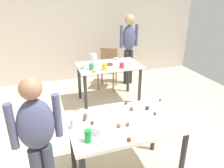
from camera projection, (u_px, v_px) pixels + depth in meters
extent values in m
plane|color=beige|center=(116.00, 165.00, 2.74)|extent=(6.40, 6.40, 0.00)
cube|color=#BCB2A3|center=(70.00, 25.00, 5.04)|extent=(6.40, 0.10, 2.60)
cube|color=white|center=(126.00, 122.00, 2.31)|extent=(1.19, 0.75, 0.04)
cylinder|color=#2D2D33|center=(183.00, 159.00, 2.33)|extent=(0.06, 0.06, 0.71)
cylinder|color=#2D2D33|center=(73.00, 144.00, 2.57)|extent=(0.06, 0.06, 0.71)
cylinder|color=#2D2D33|center=(154.00, 127.00, 2.88)|extent=(0.06, 0.06, 0.71)
cube|color=silver|center=(109.00, 66.00, 4.10)|extent=(1.17, 0.70, 0.04)
cylinder|color=#2D2D33|center=(86.00, 94.00, 3.84)|extent=(0.06, 0.06, 0.71)
cylinder|color=#2D2D33|center=(140.00, 86.00, 4.15)|extent=(0.06, 0.06, 0.71)
cylinder|color=#2D2D33|center=(79.00, 82.00, 4.35)|extent=(0.06, 0.06, 0.71)
cylinder|color=#2D2D33|center=(128.00, 76.00, 4.65)|extent=(0.06, 0.06, 0.71)
cube|color=olive|center=(107.00, 69.00, 4.82)|extent=(0.55, 0.55, 0.04)
cube|color=olive|center=(109.00, 57.00, 4.89)|extent=(0.35, 0.23, 0.42)
cylinder|color=olive|center=(113.00, 82.00, 4.72)|extent=(0.04, 0.04, 0.41)
cylinder|color=olive|center=(98.00, 81.00, 4.78)|extent=(0.04, 0.04, 0.41)
cylinder|color=olive|center=(116.00, 77.00, 5.03)|extent=(0.04, 0.04, 0.41)
cylinder|color=olive|center=(102.00, 76.00, 5.09)|extent=(0.04, 0.04, 0.41)
ellipsoid|color=#4C5175|center=(36.00, 125.00, 1.88)|extent=(0.35, 0.25, 0.49)
sphere|color=#997051|center=(30.00, 89.00, 1.75)|extent=(0.19, 0.19, 0.19)
cylinder|color=#4C5175|center=(11.00, 127.00, 1.79)|extent=(0.08, 0.08, 0.42)
cylinder|color=#4C5175|center=(57.00, 116.00, 1.95)|extent=(0.08, 0.08, 0.42)
cylinder|color=#28282D|center=(130.00, 67.00, 5.09)|extent=(0.11, 0.11, 0.79)
cylinder|color=#28282D|center=(126.00, 68.00, 5.05)|extent=(0.11, 0.11, 0.79)
ellipsoid|color=#4C5175|center=(129.00, 38.00, 4.81)|extent=(0.34, 0.24, 0.56)
sphere|color=tan|center=(130.00, 20.00, 4.66)|extent=(0.22, 0.22, 0.22)
cylinder|color=#4C5175|center=(137.00, 35.00, 4.87)|extent=(0.08, 0.08, 0.48)
cylinder|color=#4C5175|center=(121.00, 37.00, 4.72)|extent=(0.08, 0.08, 0.48)
cylinder|color=white|center=(103.00, 129.00, 2.09)|extent=(0.18, 0.18, 0.08)
cylinder|color=#198438|center=(88.00, 136.00, 1.95)|extent=(0.07, 0.07, 0.12)
cube|color=silver|center=(147.00, 130.00, 2.14)|extent=(0.17, 0.02, 0.01)
cylinder|color=white|center=(73.00, 124.00, 2.15)|extent=(0.07, 0.07, 0.11)
sphere|color=brown|center=(92.00, 123.00, 2.23)|extent=(0.04, 0.04, 0.04)
sphere|color=brown|center=(126.00, 103.00, 2.63)|extent=(0.04, 0.04, 0.04)
sphere|color=#3D2319|center=(147.00, 108.00, 2.51)|extent=(0.05, 0.05, 0.05)
sphere|color=brown|center=(119.00, 125.00, 2.18)|extent=(0.05, 0.05, 0.05)
sphere|color=brown|center=(85.00, 119.00, 2.29)|extent=(0.04, 0.04, 0.04)
sphere|color=brown|center=(86.00, 115.00, 2.35)|extent=(0.05, 0.05, 0.05)
sphere|color=brown|center=(101.00, 123.00, 2.21)|extent=(0.05, 0.05, 0.05)
sphere|color=brown|center=(155.00, 113.00, 2.40)|extent=(0.04, 0.04, 0.04)
sphere|color=brown|center=(128.00, 124.00, 2.20)|extent=(0.04, 0.04, 0.04)
sphere|color=brown|center=(129.00, 139.00, 1.97)|extent=(0.04, 0.04, 0.04)
sphere|color=brown|center=(160.00, 100.00, 2.70)|extent=(0.04, 0.04, 0.04)
sphere|color=brown|center=(132.00, 109.00, 2.49)|extent=(0.05, 0.05, 0.05)
cylinder|color=white|center=(94.00, 60.00, 3.95)|extent=(0.11, 0.11, 0.24)
cylinder|color=yellow|center=(105.00, 67.00, 3.79)|extent=(0.09, 0.09, 0.11)
cylinder|color=red|center=(122.00, 66.00, 3.89)|extent=(0.09, 0.09, 0.09)
cylinder|color=white|center=(85.00, 66.00, 3.84)|extent=(0.08, 0.08, 0.12)
cylinder|color=green|center=(91.00, 67.00, 3.79)|extent=(0.08, 0.08, 0.11)
torus|color=white|center=(132.00, 63.00, 4.13)|extent=(0.14, 0.14, 0.04)
torus|color=pink|center=(116.00, 59.00, 4.40)|extent=(0.12, 0.12, 0.04)
torus|color=brown|center=(110.00, 64.00, 4.05)|extent=(0.13, 0.13, 0.04)
torus|color=white|center=(81.00, 67.00, 3.91)|extent=(0.11, 0.11, 0.03)
torus|color=gold|center=(94.00, 71.00, 3.72)|extent=(0.10, 0.10, 0.03)
torus|color=white|center=(100.00, 63.00, 4.11)|extent=(0.14, 0.14, 0.04)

